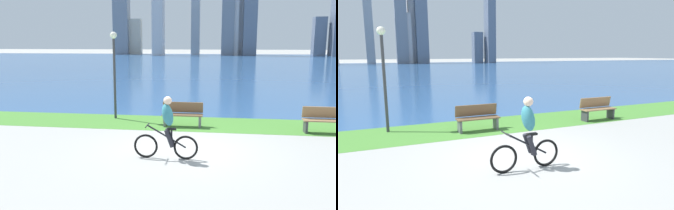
# 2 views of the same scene
# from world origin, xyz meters

# --- Properties ---
(ground_plane) EXTENTS (300.00, 300.00, 0.00)m
(ground_plane) POSITION_xyz_m (0.00, 0.00, 0.00)
(ground_plane) COLOR #9E9E99
(grass_strip_bayside) EXTENTS (120.00, 2.56, 0.01)m
(grass_strip_bayside) POSITION_xyz_m (0.00, 3.41, 0.00)
(grass_strip_bayside) COLOR #478433
(grass_strip_bayside) RESTS_ON ground
(bay_water_surface) EXTENTS (300.00, 83.11, 0.00)m
(bay_water_surface) POSITION_xyz_m (0.00, 46.24, 0.00)
(bay_water_surface) COLOR #2D568C
(bay_water_surface) RESTS_ON ground
(cyclist_lead) EXTENTS (1.74, 0.52, 1.70)m
(cyclist_lead) POSITION_xyz_m (-0.29, -0.84, 0.84)
(cyclist_lead) COLOR black
(cyclist_lead) RESTS_ON ground
(bench_near_path) EXTENTS (1.50, 0.47, 0.90)m
(bench_near_path) POSITION_xyz_m (-0.25, 2.95, 0.45)
(bench_near_path) COLOR brown
(bench_near_path) RESTS_ON ground
(bench_far_along_path) EXTENTS (1.50, 0.47, 0.90)m
(bench_far_along_path) POSITION_xyz_m (4.71, 2.65, 0.45)
(bench_far_along_path) COLOR olive
(bench_far_along_path) RESTS_ON ground
(lamppost_tall) EXTENTS (0.28, 0.28, 3.51)m
(lamppost_tall) POSITION_xyz_m (-3.13, 3.98, 2.33)
(lamppost_tall) COLOR #38383D
(lamppost_tall) RESTS_ON ground
(city_skyline_far_shore) EXTENTS (54.53, 10.63, 26.46)m
(city_skyline_far_shore) POSITION_xyz_m (1.53, 78.84, 9.75)
(city_skyline_far_shore) COLOR slate
(city_skyline_far_shore) RESTS_ON ground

